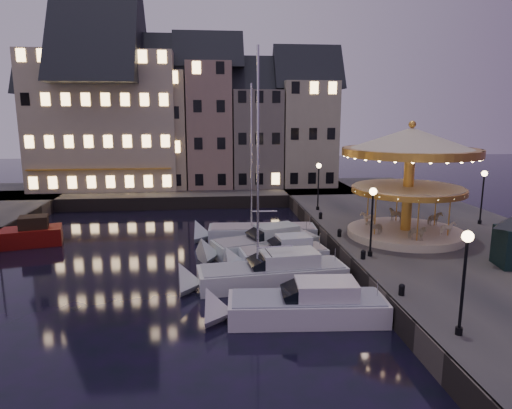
{
  "coord_description": "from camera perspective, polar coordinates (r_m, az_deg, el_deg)",
  "views": [
    {
      "loc": [
        -2.32,
        -24.52,
        9.76
      ],
      "look_at": [
        1.0,
        8.0,
        3.2
      ],
      "focal_mm": 32.0,
      "sensor_mm": 36.0,
      "label": 1
    }
  ],
  "objects": [
    {
      "name": "townhouse_nc",
      "position": [
        54.82,
        -11.97,
        10.08
      ],
      "size": [
        6.82,
        8.0,
        14.8
      ],
      "color": "tan",
      "rests_on": "quay_north"
    },
    {
      "name": "motorboat_b",
      "position": [
        22.45,
        5.32,
        -12.66
      ],
      "size": [
        8.62,
        3.03,
        2.15
      ],
      "color": "silver",
      "rests_on": "ground"
    },
    {
      "name": "townhouse_na",
      "position": [
        57.19,
        -23.58,
        8.43
      ],
      "size": [
        5.5,
        8.0,
        12.8
      ],
      "color": "gray",
      "rests_on": "quay_north"
    },
    {
      "name": "quay_north",
      "position": [
        53.6,
        -11.83,
        1.32
      ],
      "size": [
        44.0,
        12.0,
        1.3
      ],
      "primitive_type": "cube",
      "color": "#474442",
      "rests_on": "ground"
    },
    {
      "name": "townhouse_nf",
      "position": [
        55.75,
        6.24,
        9.76
      ],
      "size": [
        6.82,
        8.0,
        13.8
      ],
      "color": "#ACA788",
      "rests_on": "quay_north"
    },
    {
      "name": "quaywall_n",
      "position": [
        47.54,
        -10.16,
        0.12
      ],
      "size": [
        48.0,
        0.15,
        1.3
      ],
      "primitive_type": "cube",
      "color": "#47423A",
      "rests_on": "ground"
    },
    {
      "name": "quay_east",
      "position": [
        35.78,
        21.6,
        -4.22
      ],
      "size": [
        16.0,
        56.0,
        1.3
      ],
      "primitive_type": "cube",
      "color": "#474442",
      "rests_on": "ground"
    },
    {
      "name": "motorboat_d",
      "position": [
        29.85,
        2.66,
        -6.46
      ],
      "size": [
        6.72,
        2.97,
        2.15
      ],
      "color": "silver",
      "rests_on": "ground"
    },
    {
      "name": "streetlamp_b",
      "position": [
        27.83,
        14.31,
        -0.92
      ],
      "size": [
        0.44,
        0.44,
        4.17
      ],
      "color": "black",
      "rests_on": "quay_east"
    },
    {
      "name": "quaywall_e",
      "position": [
        32.91,
        9.08,
        -4.87
      ],
      "size": [
        0.15,
        44.0,
        1.3
      ],
      "primitive_type": "cube",
      "color": "#47423A",
      "rests_on": "ground"
    },
    {
      "name": "red_fishing_boat",
      "position": [
        38.42,
        -27.9,
        -3.66
      ],
      "size": [
        7.15,
        3.98,
        5.73
      ],
      "color": "#6C0C09",
      "rests_on": "ground"
    },
    {
      "name": "bollard_c",
      "position": [
        32.36,
        10.39,
        -3.44
      ],
      "size": [
        0.3,
        0.3,
        0.57
      ],
      "color": "black",
      "rests_on": "quay_east"
    },
    {
      "name": "bollard_b",
      "position": [
        27.78,
        13.25,
        -6.04
      ],
      "size": [
        0.3,
        0.3,
        0.57
      ],
      "color": "black",
      "rests_on": "quay_east"
    },
    {
      "name": "townhouse_nb",
      "position": [
        55.78,
        -18.21,
        9.27
      ],
      "size": [
        6.16,
        8.0,
        13.8
      ],
      "color": "gray",
      "rests_on": "quay_north"
    },
    {
      "name": "carousel",
      "position": [
        32.67,
        18.7,
        5.12
      ],
      "size": [
        9.12,
        9.12,
        7.98
      ],
      "color": "beige",
      "rests_on": "quay_east"
    },
    {
      "name": "streetlamp_a",
      "position": [
        19.09,
        24.64,
        -7.23
      ],
      "size": [
        0.44,
        0.44,
        4.17
      ],
      "color": "black",
      "rests_on": "quay_east"
    },
    {
      "name": "townhouse_ne",
      "position": [
        54.83,
        -0.05,
        9.27
      ],
      "size": [
        6.16,
        8.0,
        12.8
      ],
      "color": "slate",
      "rests_on": "quay_north"
    },
    {
      "name": "streetlamp_d",
      "position": [
        39.03,
        26.5,
        1.69
      ],
      "size": [
        0.44,
        0.44,
        4.17
      ],
      "color": "black",
      "rests_on": "quay_east"
    },
    {
      "name": "ground",
      "position": [
        26.49,
        -0.4,
        -10.27
      ],
      "size": [
        160.0,
        160.0,
        0.0
      ],
      "primitive_type": "plane",
      "color": "black",
      "rests_on": "ground"
    },
    {
      "name": "motorboat_e",
      "position": [
        32.19,
        0.54,
        -5.1
      ],
      "size": [
        8.45,
        5.01,
        2.15
      ],
      "color": "silver",
      "rests_on": "ground"
    },
    {
      "name": "bollard_d",
      "position": [
        37.52,
        8.07,
        -1.33
      ],
      "size": [
        0.3,
        0.3,
        0.57
      ],
      "color": "black",
      "rests_on": "quay_east"
    },
    {
      "name": "bollard_a",
      "position": [
        22.95,
        17.75,
        -10.03
      ],
      "size": [
        0.3,
        0.3,
        0.57
      ],
      "color": "black",
      "rests_on": "quay_east"
    },
    {
      "name": "townhouse_nd",
      "position": [
        54.52,
        -5.86,
        10.78
      ],
      "size": [
        5.5,
        8.0,
        15.8
      ],
      "color": "gray",
      "rests_on": "quay_north"
    },
    {
      "name": "motorboat_f",
      "position": [
        35.66,
        -0.17,
        -3.66
      ],
      "size": [
        9.4,
        2.95,
        12.46
      ],
      "color": "silver",
      "rests_on": "ground"
    },
    {
      "name": "streetlamp_c",
      "position": [
        40.57,
        7.81,
        3.1
      ],
      "size": [
        0.44,
        0.44,
        4.17
      ],
      "color": "black",
      "rests_on": "quay_east"
    },
    {
      "name": "motorboat_c",
      "position": [
        26.5,
        1.2,
        -8.68
      ],
      "size": [
        9.62,
        3.42,
        12.73
      ],
      "color": "silver",
      "rests_on": "ground"
    },
    {
      "name": "hotel_corner",
      "position": [
        55.75,
        -18.26,
        10.81
      ],
      "size": [
        17.6,
        9.0,
        16.8
      ],
      "color": "#C4B996",
      "rests_on": "quay_north"
    }
  ]
}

